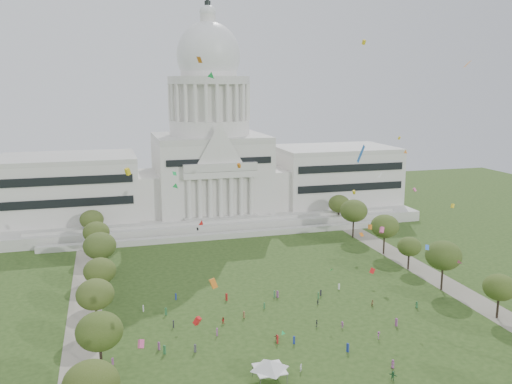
{
  "coord_description": "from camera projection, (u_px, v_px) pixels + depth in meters",
  "views": [
    {
      "loc": [
        -41.36,
        -101.76,
        54.48
      ],
      "look_at": [
        0.0,
        45.0,
        24.0
      ],
      "focal_mm": 38.0,
      "sensor_mm": 36.0,
      "label": 1
    }
  ],
  "objects": [
    {
      "name": "row_tree_l_1",
      "position": [
        99.0,
        331.0,
        101.45
      ],
      "size": [
        8.86,
        8.86,
        12.59
      ],
      "color": "black",
      "rests_on": "ground"
    },
    {
      "name": "kite_swarm",
      "position": [
        319.0,
        201.0,
        119.4
      ],
      "size": [
        87.5,
        108.17,
        61.08
      ],
      "color": "yellow",
      "rests_on": "ground"
    },
    {
      "name": "event_tent",
      "position": [
        270.0,
        364.0,
        100.56
      ],
      "size": [
        7.77,
        7.77,
        4.32
      ],
      "color": "#4C4C4C",
      "rests_on": "ground"
    },
    {
      "name": "ground",
      "position": [
        312.0,
        339.0,
        117.73
      ],
      "size": [
        400.0,
        400.0,
        0.0
      ],
      "primitive_type": "plane",
      "color": "#2A4417",
      "rests_on": "ground"
    },
    {
      "name": "capitol",
      "position": [
        210.0,
        164.0,
        220.57
      ],
      "size": [
        160.0,
        64.5,
        91.3
      ],
      "color": "beige",
      "rests_on": "ground"
    },
    {
      "name": "person_4",
      "position": [
        317.0,
        323.0,
        123.54
      ],
      "size": [
        0.82,
        1.12,
        1.72
      ],
      "primitive_type": "imported",
      "rotation": [
        0.0,
        0.0,
        4.42
      ],
      "color": "#4C4C51",
      "rests_on": "ground"
    },
    {
      "name": "person_7",
      "position": [
        301.0,
        368.0,
        104.25
      ],
      "size": [
        0.73,
        0.69,
        1.63
      ],
      "primitive_type": "imported",
      "rotation": [
        0.0,
        0.0,
        3.72
      ],
      "color": "silver",
      "rests_on": "ground"
    },
    {
      "name": "person_2",
      "position": [
        373.0,
        303.0,
        134.86
      ],
      "size": [
        0.99,
        0.85,
        1.74
      ],
      "primitive_type": "imported",
      "rotation": [
        0.0,
        0.0,
        0.47
      ],
      "color": "olive",
      "rests_on": "ground"
    },
    {
      "name": "row_tree_r_5",
      "position": [
        354.0,
        211.0,
        193.6
      ],
      "size": [
        9.82,
        9.82,
        13.96
      ],
      "color": "black",
      "rests_on": "ground"
    },
    {
      "name": "distant_crowd",
      "position": [
        243.0,
        318.0,
        126.24
      ],
      "size": [
        63.39,
        37.83,
        1.93
      ],
      "color": "#994C8C",
      "rests_on": "ground"
    },
    {
      "name": "person_0",
      "position": [
        417.0,
        305.0,
        133.87
      ],
      "size": [
        0.82,
        0.99,
        1.72
      ],
      "primitive_type": "imported",
      "rotation": [
        0.0,
        0.0,
        5.09
      ],
      "color": "#33723F",
      "rests_on": "ground"
    },
    {
      "name": "row_tree_l_6",
      "position": [
        92.0,
        220.0,
        187.77
      ],
      "size": [
        8.19,
        8.19,
        11.64
      ],
      "color": "black",
      "rests_on": "ground"
    },
    {
      "name": "row_tree_r_4",
      "position": [
        385.0,
        226.0,
        175.04
      ],
      "size": [
        9.19,
        9.19,
        13.06
      ],
      "color": "black",
      "rests_on": "ground"
    },
    {
      "name": "person_9",
      "position": [
        379.0,
        335.0,
        117.61
      ],
      "size": [
        1.16,
        1.21,
        1.71
      ],
      "primitive_type": "imported",
      "rotation": [
        0.0,
        0.0,
        0.86
      ],
      "color": "#994C8C",
      "rests_on": "ground"
    },
    {
      "name": "row_tree_l_2",
      "position": [
        95.0,
        294.0,
        120.41
      ],
      "size": [
        8.42,
        8.42,
        11.97
      ],
      "color": "black",
      "rests_on": "ground"
    },
    {
      "name": "row_tree_l_5",
      "position": [
        96.0,
        232.0,
        171.07
      ],
      "size": [
        8.33,
        8.33,
        11.85
      ],
      "color": "black",
      "rests_on": "ground"
    },
    {
      "name": "row_tree_r_6",
      "position": [
        339.0,
        204.0,
        211.46
      ],
      "size": [
        8.42,
        8.42,
        11.97
      ],
      "color": "black",
      "rests_on": "ground"
    },
    {
      "name": "path_left",
      "position": [
        85.0,
        309.0,
        133.27
      ],
      "size": [
        8.0,
        160.0,
        0.04
      ],
      "primitive_type": "cube",
      "color": "gray",
      "rests_on": "ground"
    },
    {
      "name": "row_tree_r_3",
      "position": [
        409.0,
        247.0,
        160.7
      ],
      "size": [
        7.01,
        7.01,
        9.98
      ],
      "color": "black",
      "rests_on": "ground"
    },
    {
      "name": "person_10",
      "position": [
        318.0,
        302.0,
        135.87
      ],
      "size": [
        0.6,
        0.91,
        1.44
      ],
      "primitive_type": "imported",
      "rotation": [
        0.0,
        0.0,
        1.74
      ],
      "color": "#4C4C51",
      "rests_on": "ground"
    },
    {
      "name": "person_3",
      "position": [
        342.0,
        325.0,
        122.93
      ],
      "size": [
        1.0,
        1.12,
        1.56
      ],
      "primitive_type": "imported",
      "rotation": [
        0.0,
        0.0,
        5.32
      ],
      "color": "#994C8C",
      "rests_on": "ground"
    },
    {
      "name": "row_tree_l_3",
      "position": [
        100.0,
        271.0,
        136.4
      ],
      "size": [
        8.12,
        8.12,
        11.55
      ],
      "color": "black",
      "rests_on": "ground"
    },
    {
      "name": "row_tree_l_4",
      "position": [
        100.0,
        246.0,
        153.64
      ],
      "size": [
        9.29,
        9.29,
        13.21
      ],
      "color": "black",
      "rests_on": "ground"
    },
    {
      "name": "person_11",
      "position": [
        393.0,
        376.0,
        101.22
      ],
      "size": [
        1.61,
        1.71,
        1.82
      ],
      "primitive_type": "imported",
      "rotation": [
        0.0,
        0.0,
        2.28
      ],
      "color": "#33723F",
      "rests_on": "ground"
    },
    {
      "name": "person_8",
      "position": [
        223.0,
        320.0,
        125.14
      ],
      "size": [
        0.92,
        0.83,
        1.62
      ],
      "primitive_type": "imported",
      "rotation": [
        0.0,
        0.0,
        2.57
      ],
      "color": "#B21E1E",
      "rests_on": "ground"
    },
    {
      "name": "person_5",
      "position": [
        277.0,
        338.0,
        116.57
      ],
      "size": [
        1.46,
        1.61,
        1.68
      ],
      "primitive_type": "imported",
      "rotation": [
        0.0,
        0.0,
        2.24
      ],
      "color": "olive",
      "rests_on": "ground"
    },
    {
      "name": "row_tree_r_1",
      "position": [
        500.0,
        287.0,
        126.87
      ],
      "size": [
        7.58,
        7.58,
        10.78
      ],
      "color": "black",
      "rests_on": "ground"
    },
    {
      "name": "row_tree_r_2",
      "position": [
        444.0,
        255.0,
        144.04
      ],
      "size": [
        9.55,
        9.55,
        13.58
      ],
      "color": "black",
      "rests_on": "ground"
    },
    {
      "name": "person_6",
      "position": [
        393.0,
        364.0,
        105.47
      ],
      "size": [
        0.96,
        1.06,
        1.82
      ],
      "primitive_type": "imported",
      "rotation": [
        0.0,
        0.0,
        2.12
      ],
      "color": "#994C8C",
      "rests_on": "ground"
    },
    {
      "name": "path_right",
      "position": [
        427.0,
        273.0,
        158.8
      ],
      "size": [
        8.0,
        160.0,
        0.04
      ],
      "primitive_type": "cube",
      "color": "gray",
      "rests_on": "ground"
    }
  ]
}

